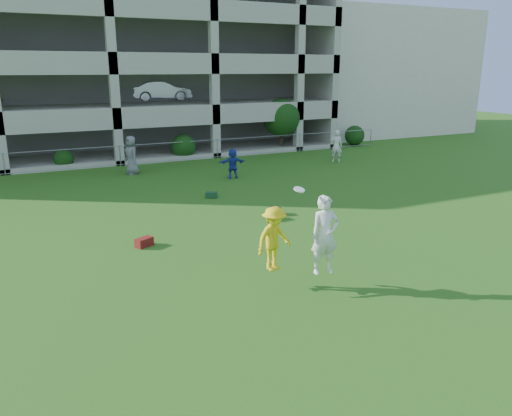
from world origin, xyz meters
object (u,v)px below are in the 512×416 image
bystander_c (132,155)px  bystander_d (233,164)px  stucco_building (354,73)px  frisbee_contest (293,237)px  crate_d (275,211)px  parking_garage (89,60)px  bystander_e (336,146)px

bystander_c → bystander_d: bystander_c is taller
stucco_building → bystander_d: size_ratio=10.50×
frisbee_contest → bystander_d: bearing=73.0°
stucco_building → bystander_c: (-22.90, -11.60, -3.99)m
bystander_d → frisbee_contest: 13.47m
bystander_c → frisbee_contest: bearing=-10.2°
bystander_d → crate_d: bearing=85.3°
bystander_c → parking_garage: bearing=168.8°
stucco_building → bystander_e: size_ratio=8.30×
bystander_c → bystander_e: bearing=69.3°
bystander_c → stucco_building: bearing=105.1°
parking_garage → frisbee_contest: bearing=-88.8°
crate_d → parking_garage: 22.42m
bystander_d → bystander_e: 7.53m
bystander_c → parking_garage: size_ratio=0.07×
stucco_building → crate_d: (-19.67, -21.68, -4.85)m
bystander_d → parking_garage: parking_garage is taller
bystander_c → frisbee_contest: 16.18m
stucco_building → parking_garage: size_ratio=0.53×
bystander_d → crate_d: size_ratio=4.35×
bystander_e → crate_d: (-8.53, -8.24, -0.81)m
stucco_building → frisbee_contest: stucco_building is taller
crate_d → frisbee_contest: size_ratio=0.16×
bystander_e → bystander_d: bearing=43.8°
crate_d → bystander_c: bearing=107.7°
bystander_e → crate_d: bystander_e is taller
frisbee_contest → stucco_building: bearing=51.0°
frisbee_contest → crate_d: bearing=65.5°
bystander_e → bystander_c: bearing=23.7°
bystander_c → bystander_e: size_ratio=1.05×
parking_garage → bystander_c: bearing=-89.4°
frisbee_contest → parking_garage: bearing=91.2°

